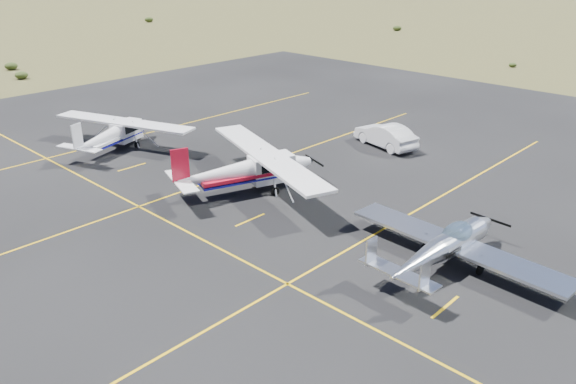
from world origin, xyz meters
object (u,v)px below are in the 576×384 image
aircraft_cessna (248,169)px  aircraft_plain (114,133)px  sedan (385,135)px  aircraft_low_wing (447,245)px

aircraft_cessna → aircraft_plain: size_ratio=1.15×
aircraft_cessna → sedan: aircraft_cessna is taller
aircraft_low_wing → aircraft_cessna: size_ratio=0.84×
aircraft_plain → sedan: bearing=-63.7°
aircraft_plain → sedan: size_ratio=2.16×
aircraft_cessna → aircraft_plain: aircraft_cessna is taller
sedan → aircraft_low_wing: bearing=57.3°
aircraft_plain → aircraft_low_wing: bearing=-106.0°
aircraft_low_wing → sedan: size_ratio=2.08×
aircraft_low_wing → sedan: bearing=46.5°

